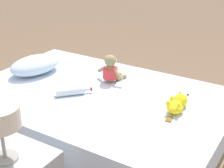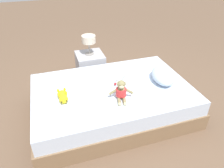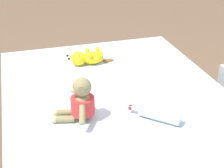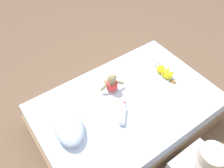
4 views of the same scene
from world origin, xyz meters
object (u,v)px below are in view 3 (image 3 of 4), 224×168
object	(u,v)px
glass_bottle	(159,115)
bed	(124,139)
plush_monkey	(80,102)
plush_yellow_creature	(87,58)

from	to	relation	value
glass_bottle	bed	bearing A→B (deg)	-50.37
bed	glass_bottle	distance (m)	0.32
bed	glass_bottle	world-z (taller)	glass_bottle
plush_monkey	plush_yellow_creature	bearing A→B (deg)	-105.23
plush_yellow_creature	glass_bottle	bearing A→B (deg)	104.59
plush_yellow_creature	plush_monkey	bearing A→B (deg)	74.77
plush_yellow_creature	glass_bottle	xyz separation A→B (m)	(-0.20, 0.77, -0.02)
bed	plush_monkey	xyz separation A→B (m)	(0.25, 0.03, 0.31)
bed	plush_yellow_creature	distance (m)	0.67
plush_yellow_creature	glass_bottle	world-z (taller)	plush_yellow_creature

